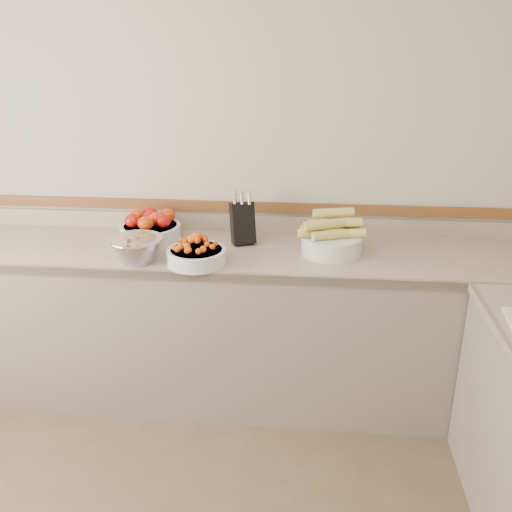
# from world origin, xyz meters

# --- Properties ---
(back_wall) EXTENTS (4.00, 0.00, 4.00)m
(back_wall) POSITION_xyz_m (0.00, 2.00, 1.30)
(back_wall) COLOR #ADA48F
(back_wall) RESTS_ON ground_plane
(counter_back) EXTENTS (4.00, 0.65, 1.08)m
(counter_back) POSITION_xyz_m (0.00, 1.68, 0.45)
(counter_back) COLOR gray
(counter_back) RESTS_ON ground_plane
(knife_block) EXTENTS (0.17, 0.18, 0.30)m
(knife_block) POSITION_xyz_m (0.23, 1.80, 1.02)
(knife_block) COLOR black
(knife_block) RESTS_ON counter_back
(tomato_bowl) EXTENTS (0.34, 0.34, 0.17)m
(tomato_bowl) POSITION_xyz_m (-0.28, 1.79, 0.97)
(tomato_bowl) COLOR silver
(tomato_bowl) RESTS_ON counter_back
(cherry_tomato_bowl) EXTENTS (0.30, 0.30, 0.17)m
(cherry_tomato_bowl) POSITION_xyz_m (0.04, 1.47, 0.96)
(cherry_tomato_bowl) COLOR silver
(cherry_tomato_bowl) RESTS_ON counter_back
(corn_bowl) EXTENTS (0.36, 0.32, 0.24)m
(corn_bowl) POSITION_xyz_m (0.72, 1.68, 0.98)
(corn_bowl) COLOR silver
(corn_bowl) RESTS_ON counter_back
(rhubarb_bowl) EXTENTS (0.27, 0.27, 0.15)m
(rhubarb_bowl) POSITION_xyz_m (-0.27, 1.47, 0.98)
(rhubarb_bowl) COLOR #B2B2BA
(rhubarb_bowl) RESTS_ON counter_back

